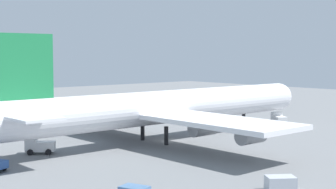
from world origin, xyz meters
TOP-DOWN VIEW (x-y plane):
  - ground_plane at (0.00, 0.00)m, footprint 271.19×271.19m
  - cargo_airplane at (-0.55, 0.00)m, footprint 67.80×54.01m
  - cargo_loader at (25.22, 32.96)m, footprint 4.82×4.38m
  - catering_truck at (30.15, -1.02)m, footprint 4.02×4.59m
  - baggage_tug at (-22.12, 4.03)m, footprint 4.57×4.11m
  - cargo_container_fore at (-12.33, -32.32)m, footprint 3.73×3.49m
  - safety_cone_nose at (30.51, 2.89)m, footprint 0.55×0.55m

SIDE VIEW (x-z plane):
  - ground_plane at x=0.00m, z-range 0.00..0.00m
  - safety_cone_nose at x=30.51m, z-range 0.00..0.78m
  - cargo_container_fore at x=-12.33m, z-range 0.00..1.64m
  - cargo_loader at x=25.22m, z-range 0.00..2.27m
  - baggage_tug at x=-22.12m, z-range 0.04..2.33m
  - catering_truck at x=30.15m, z-range 0.00..2.57m
  - cargo_airplane at x=-0.55m, z-range -3.06..14.62m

